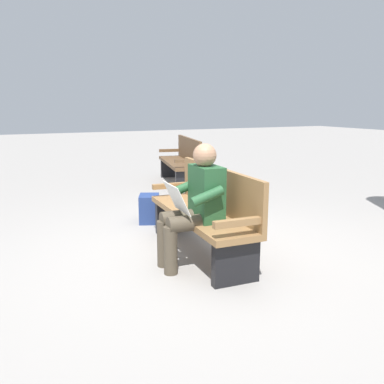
{
  "coord_description": "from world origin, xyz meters",
  "views": [
    {
      "loc": [
        -3.61,
        1.8,
        1.52
      ],
      "look_at": [
        -0.14,
        0.15,
        0.7
      ],
      "focal_mm": 38.04,
      "sensor_mm": 36.0,
      "label": 1
    }
  ],
  "objects": [
    {
      "name": "ground_plane",
      "position": [
        0.0,
        0.0,
        0.0
      ],
      "size": [
        40.0,
        40.0,
        0.0
      ],
      "primitive_type": "plane",
      "color": "gray"
    },
    {
      "name": "bench_far",
      "position": [
        3.62,
        -1.42,
        0.46
      ],
      "size": [
        1.86,
        0.84,
        0.9
      ],
      "rotation": [
        0.0,
        0.0,
        -0.21
      ],
      "color": "brown",
      "rests_on": "ground"
    },
    {
      "name": "person_seated",
      "position": [
        -0.27,
        0.18,
        0.63
      ],
      "size": [
        0.59,
        0.59,
        1.18
      ],
      "rotation": [
        0.0,
        0.0,
        -0.06
      ],
      "color": "#23512D",
      "rests_on": "ground"
    },
    {
      "name": "backpack",
      "position": [
        1.33,
        0.07,
        0.18
      ],
      "size": [
        0.4,
        0.38,
        0.37
      ],
      "rotation": [
        0.0,
        0.0,
        2.74
      ],
      "color": "navy",
      "rests_on": "ground"
    },
    {
      "name": "bench_near",
      "position": [
        -0.0,
        -0.07,
        0.46
      ],
      "size": [
        1.82,
        0.58,
        0.9
      ],
      "rotation": [
        0.0,
        0.0,
        -0.06
      ],
      "color": "olive",
      "rests_on": "ground"
    }
  ]
}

